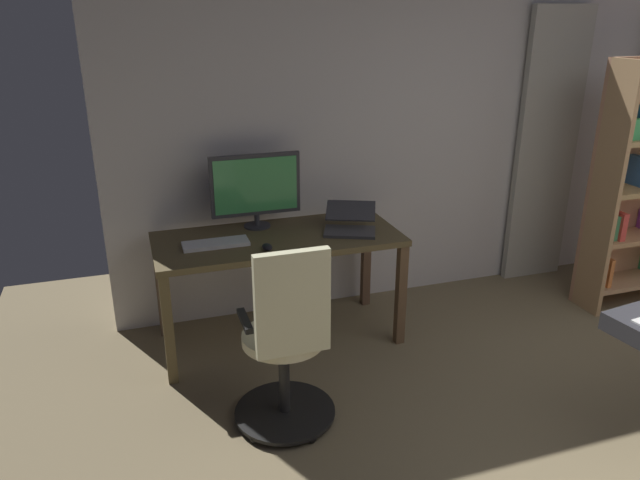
% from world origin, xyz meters
% --- Properties ---
extents(back_room_partition, '(5.84, 0.10, 2.56)m').
position_xyz_m(back_room_partition, '(0.00, -2.79, 1.28)').
color(back_room_partition, silver).
rests_on(back_room_partition, ground).
extents(curtain_right_panel, '(0.54, 0.06, 2.17)m').
position_xyz_m(curtain_right_panel, '(-0.49, -2.68, 1.09)').
color(curtain_right_panel, '#B6B4A7').
rests_on(curtain_right_panel, ground).
extents(desk, '(1.59, 0.69, 0.75)m').
position_xyz_m(desk, '(1.84, -2.29, 0.66)').
color(desk, brown).
rests_on(desk, ground).
extents(office_chair, '(0.56, 0.56, 1.08)m').
position_xyz_m(office_chair, '(2.04, -1.36, 0.49)').
color(office_chair, black).
rests_on(office_chair, ground).
extents(computer_monitor, '(0.61, 0.18, 0.50)m').
position_xyz_m(computer_monitor, '(1.92, -2.52, 1.03)').
color(computer_monitor, '#333338').
rests_on(computer_monitor, desk).
extents(computer_keyboard, '(0.41, 0.15, 0.02)m').
position_xyz_m(computer_keyboard, '(2.25, -2.25, 0.77)').
color(computer_keyboard, silver).
rests_on(computer_keyboard, desk).
extents(laptop, '(0.43, 0.42, 0.16)m').
position_xyz_m(laptop, '(1.36, -2.23, 0.80)').
color(laptop, '#333338').
rests_on(laptop, desk).
extents(computer_mouse, '(0.06, 0.10, 0.04)m').
position_xyz_m(computer_mouse, '(1.96, -2.08, 0.77)').
color(computer_mouse, black).
rests_on(computer_mouse, desk).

